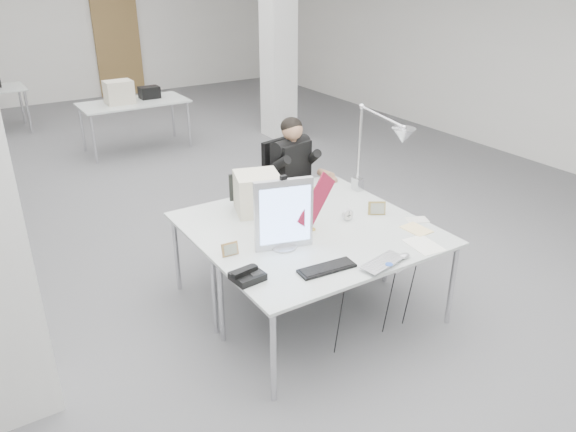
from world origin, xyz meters
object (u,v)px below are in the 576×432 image
(monitor, at_px, (284,214))
(bankers_lamp, at_px, (304,212))
(seated_person, at_px, (292,161))
(laptop, at_px, (389,266))
(desk_main, at_px, (341,250))
(desk_phone, at_px, (248,276))
(office_chair, at_px, (289,188))
(beige_monitor, at_px, (257,193))
(architect_lamp, at_px, (378,146))

(monitor, height_order, bankers_lamp, monitor)
(seated_person, bearing_deg, monitor, -137.38)
(laptop, bearing_deg, desk_main, 93.10)
(desk_main, relative_size, desk_phone, 8.72)
(seated_person, bearing_deg, desk_phone, -143.51)
(office_chair, bearing_deg, beige_monitor, -150.81)
(seated_person, height_order, desk_phone, seated_person)
(monitor, height_order, desk_phone, monitor)
(desk_main, bearing_deg, desk_phone, -179.44)
(desk_main, distance_m, architect_lamp, 1.17)
(beige_monitor, bearing_deg, seated_person, 57.24)
(desk_phone, bearing_deg, bankers_lamp, 24.14)
(laptop, bearing_deg, office_chair, 65.28)
(bankers_lamp, bearing_deg, desk_phone, -148.41)
(desk_phone, distance_m, architect_lamp, 1.84)
(seated_person, relative_size, beige_monitor, 2.46)
(seated_person, xyz_separation_m, bankers_lamp, (-0.62, -1.14, 0.02))
(office_chair, height_order, monitor, monitor)
(desk_main, height_order, desk_phone, desk_phone)
(desk_main, xyz_separation_m, laptop, (0.11, -0.41, 0.03))
(bankers_lamp, distance_m, beige_monitor, 0.54)
(monitor, distance_m, desk_phone, 0.59)
(bankers_lamp, bearing_deg, office_chair, 64.30)
(desk_phone, bearing_deg, office_chair, 44.14)
(seated_person, distance_m, laptop, 2.02)
(seated_person, height_order, beige_monitor, seated_person)
(office_chair, relative_size, desk_phone, 5.65)
(office_chair, xyz_separation_m, monitor, (-0.91, -1.35, 0.45))
(laptop, bearing_deg, desk_phone, 144.32)
(desk_main, distance_m, office_chair, 1.71)
(monitor, bearing_deg, seated_person, 70.75)
(seated_person, relative_size, bankers_lamp, 2.77)
(seated_person, distance_m, architect_lamp, 1.04)
(desk_main, distance_m, desk_phone, 0.81)
(desk_phone, xyz_separation_m, architect_lamp, (1.66, 0.63, 0.47))
(seated_person, bearing_deg, office_chair, 77.60)
(desk_main, relative_size, beige_monitor, 4.93)
(desk_main, distance_m, beige_monitor, 0.98)
(seated_person, height_order, laptop, seated_person)
(monitor, bearing_deg, beige_monitor, 92.51)
(desk_phone, bearing_deg, laptop, -28.97)
(desk_main, bearing_deg, bankers_lamp, 98.71)
(monitor, bearing_deg, desk_phone, -134.09)
(bankers_lamp, relative_size, architect_lamp, 0.32)
(desk_phone, bearing_deg, monitor, 24.55)
(seated_person, relative_size, laptop, 2.39)
(laptop, distance_m, beige_monitor, 1.39)
(office_chair, height_order, desk_phone, office_chair)
(office_chair, distance_m, bankers_lamp, 1.38)
(office_chair, height_order, seated_person, seated_person)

